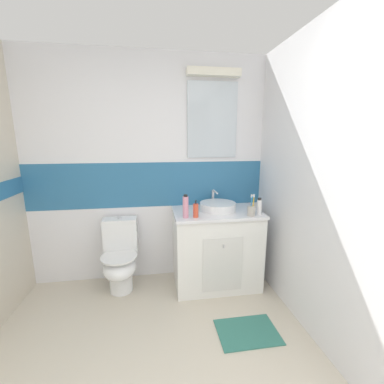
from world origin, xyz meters
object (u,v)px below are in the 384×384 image
object	(u,v)px
sink_basin	(218,206)
toilet	(120,258)
deodorant_spray_can	(259,207)
soap_dispenser	(196,210)
shampoo_bottle_tall	(186,207)
toothbrush_cup	(251,210)

from	to	relation	value
sink_basin	toilet	distance (m)	1.18
deodorant_spray_can	soap_dispenser	bearing A→B (deg)	178.60
toilet	sink_basin	bearing A→B (deg)	-0.35
deodorant_spray_can	shampoo_bottle_tall	size ratio (longest dim) A/B	0.76
toothbrush_cup	soap_dispenser	xyz separation A→B (m)	(-0.56, 0.03, 0.01)
sink_basin	toilet	bearing A→B (deg)	179.65
toothbrush_cup	deodorant_spray_can	bearing A→B (deg)	11.35
toilet	soap_dispenser	world-z (taller)	soap_dispenser
shampoo_bottle_tall	deodorant_spray_can	bearing A→B (deg)	-1.48
toilet	toothbrush_cup	xyz separation A→B (m)	(1.34, -0.26, 0.55)
sink_basin	soap_dispenser	world-z (taller)	sink_basin
shampoo_bottle_tall	soap_dispenser	bearing A→B (deg)	-2.01
sink_basin	toothbrush_cup	xyz separation A→B (m)	(0.28, -0.26, 0.01)
toothbrush_cup	shampoo_bottle_tall	bearing A→B (deg)	176.78
sink_basin	deodorant_spray_can	bearing A→B (deg)	-33.20
soap_dispenser	shampoo_bottle_tall	size ratio (longest dim) A/B	0.76
toilet	soap_dispenser	xyz separation A→B (m)	(0.78, -0.23, 0.56)
shampoo_bottle_tall	sink_basin	bearing A→B (deg)	30.30
soap_dispenser	toothbrush_cup	bearing A→B (deg)	-3.44
soap_dispenser	deodorant_spray_can	size ratio (longest dim) A/B	1.01
toilet	toothbrush_cup	distance (m)	1.47
shampoo_bottle_tall	toothbrush_cup	bearing A→B (deg)	-3.22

